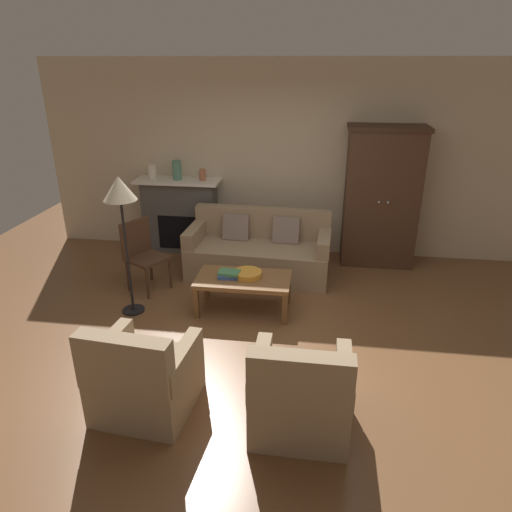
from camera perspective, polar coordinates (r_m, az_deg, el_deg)
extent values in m
plane|color=brown|center=(5.10, 0.73, -9.77)|extent=(9.60, 9.60, 0.00)
cube|color=beige|center=(6.96, 3.46, 11.73)|extent=(7.20, 0.10, 2.80)
cube|color=#4C4947|center=(7.22, -9.26, 4.84)|extent=(1.10, 0.36, 1.08)
cube|color=black|center=(7.12, -9.57, 2.85)|extent=(0.60, 0.01, 0.52)
cube|color=white|center=(7.05, -9.60, 9.11)|extent=(1.26, 0.48, 0.04)
cube|color=#472D1E|center=(6.78, 15.09, 6.73)|extent=(1.00, 0.52, 1.90)
cube|color=#3C271A|center=(6.59, 15.99, 14.91)|extent=(1.06, 0.55, 0.06)
sphere|color=#ADAFB5|center=(6.50, 14.86, 6.41)|extent=(0.04, 0.04, 0.04)
sphere|color=#ADAFB5|center=(6.52, 15.91, 6.34)|extent=(0.04, 0.04, 0.04)
cube|color=#937A5B|center=(6.36, 0.29, -0.50)|extent=(1.93, 0.92, 0.44)
cube|color=#937A5B|center=(6.52, 0.82, 4.15)|extent=(1.91, 0.26, 0.42)
cube|color=#937A5B|center=(6.44, -7.44, 2.76)|extent=(0.19, 0.80, 0.22)
cube|color=#937A5B|center=(6.16, 8.39, 1.73)|extent=(0.19, 0.80, 0.22)
cube|color=#7F6B60|center=(6.47, -2.45, 3.59)|extent=(0.37, 0.20, 0.37)
cube|color=#7F6B60|center=(6.36, 3.73, 3.21)|extent=(0.37, 0.20, 0.37)
cube|color=brown|center=(5.42, -1.56, -2.89)|extent=(1.10, 0.60, 0.05)
cube|color=brown|center=(5.39, -7.37, -5.76)|extent=(0.06, 0.06, 0.37)
cube|color=brown|center=(5.23, 3.56, -6.53)|extent=(0.06, 0.06, 0.37)
cube|color=brown|center=(5.83, -6.08, -3.32)|extent=(0.06, 0.06, 0.37)
cube|color=brown|center=(5.69, 3.97, -3.96)|extent=(0.06, 0.06, 0.37)
cylinder|color=orange|center=(5.42, -1.02, -2.20)|extent=(0.33, 0.33, 0.06)
cube|color=#38569E|center=(5.41, -3.38, -2.41)|extent=(0.26, 0.19, 0.04)
cube|color=#427A4C|center=(5.39, -3.33, -2.03)|extent=(0.25, 0.19, 0.03)
cylinder|color=beige|center=(7.14, -12.63, 10.10)|extent=(0.13, 0.13, 0.21)
cylinder|color=slate|center=(7.02, -9.69, 10.37)|extent=(0.13, 0.13, 0.28)
cylinder|color=#A86042|center=(6.93, -6.60, 9.89)|extent=(0.10, 0.10, 0.16)
cube|color=#997F60|center=(4.20, -13.17, -15.19)|extent=(0.83, 0.83, 0.42)
cube|color=#997F60|center=(3.72, -15.89, -12.63)|extent=(0.77, 0.23, 0.46)
cube|color=#997F60|center=(3.89, -9.11, -12.54)|extent=(0.19, 0.71, 0.20)
cube|color=#997F60|center=(4.16, -17.72, -10.88)|extent=(0.19, 0.71, 0.20)
cube|color=#997F60|center=(3.95, 5.46, -17.43)|extent=(0.76, 0.76, 0.42)
cube|color=#997F60|center=(3.43, 5.45, -15.20)|extent=(0.76, 0.16, 0.46)
cube|color=#997F60|center=(3.76, 10.82, -14.10)|extent=(0.12, 0.70, 0.20)
cube|color=#997F60|center=(3.78, 0.50, -13.47)|extent=(0.12, 0.70, 0.20)
cube|color=#472D1E|center=(6.04, -13.18, -0.31)|extent=(0.60, 0.60, 0.04)
cylinder|color=#472D1E|center=(5.89, -13.20, -3.35)|extent=(0.04, 0.04, 0.41)
cylinder|color=#472D1E|center=(6.11, -10.49, -2.12)|extent=(0.04, 0.04, 0.41)
cylinder|color=#472D1E|center=(6.17, -15.47, -2.35)|extent=(0.04, 0.04, 0.41)
cylinder|color=#472D1E|center=(6.38, -12.79, -1.21)|extent=(0.04, 0.04, 0.41)
cube|color=#472D1E|center=(6.10, -14.59, 2.26)|extent=(0.25, 0.40, 0.45)
cylinder|color=black|center=(5.74, -14.81, -6.42)|extent=(0.26, 0.26, 0.02)
cylinder|color=black|center=(5.45, -15.53, -0.18)|extent=(0.03, 0.03, 1.39)
cone|color=beige|center=(5.20, -16.47, 7.98)|extent=(0.36, 0.36, 0.26)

